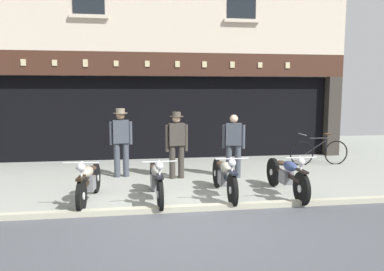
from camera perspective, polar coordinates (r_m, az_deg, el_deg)
name	(u,v)px	position (r m, az deg, el deg)	size (l,w,h in m)	color
ground	(189,236)	(5.71, -0.41, -15.46)	(23.78, 22.00, 0.18)	gray
shop_facade	(159,101)	(13.21, -5.22, 5.45)	(12.08, 4.42, 6.83)	black
motorcycle_left	(89,181)	(7.37, -15.77, -6.84)	(0.62, 1.95, 0.91)	black
motorcycle_center_left	(156,179)	(7.25, -5.59, -6.83)	(0.62, 2.02, 0.90)	black
motorcycle_center	(224,176)	(7.50, 5.05, -6.32)	(0.62, 2.07, 0.91)	black
motorcycle_center_right	(287,175)	(7.82, 14.54, -5.96)	(0.62, 2.07, 0.92)	black
salesman_left	(121,139)	(9.24, -11.01, -0.53)	(0.56, 0.35, 1.71)	#3D424C
shopkeeper_center	(177,142)	(8.93, -2.42, -1.00)	(0.56, 0.34, 1.64)	#38332D
salesman_right	(234,143)	(9.08, 6.49, -1.19)	(0.55, 0.30, 1.56)	#3D424C
advert_board_near	(212,106)	(11.86, 3.15, 4.69)	(0.80, 0.03, 1.04)	beige
advert_board_far	(240,109)	(12.08, 7.47, 4.08)	(0.71, 0.03, 0.90)	silver
leaning_bicycle	(319,152)	(11.28, 19.23, -2.42)	(1.78, 0.50, 0.95)	black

